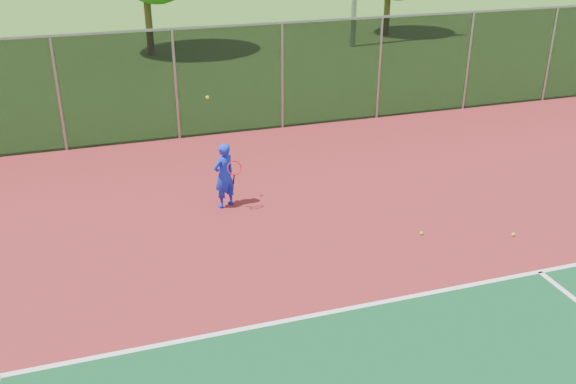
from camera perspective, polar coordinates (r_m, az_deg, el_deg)
name	(u,v)px	position (r m, az deg, el deg)	size (l,w,h in m)	color
court_apron	(473,326)	(10.65, 16.13, -11.36)	(30.00, 20.00, 0.02)	maroon
fence_back	(282,75)	(18.33, -0.52, 10.34)	(30.00, 0.06, 3.03)	black
tennis_player	(224,175)	(13.68, -5.70, 1.49)	(0.63, 0.69, 2.46)	#1627CF
practice_ball_2	(513,234)	(13.45, 19.39, -3.58)	(0.07, 0.07, 0.07)	#ABCA17
practice_ball_3	(422,233)	(13.01, 11.78, -3.60)	(0.07, 0.07, 0.07)	#ABCA17
practice_ball_5	(230,182)	(15.06, -5.19, 0.89)	(0.07, 0.07, 0.07)	#ABCA17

